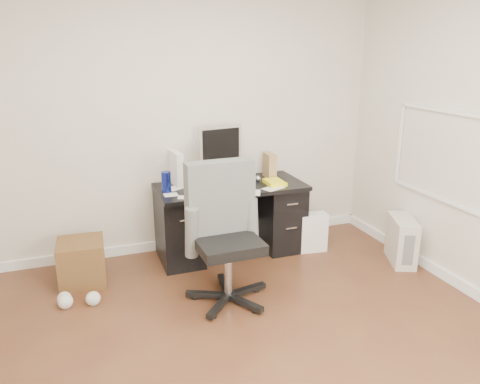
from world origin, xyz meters
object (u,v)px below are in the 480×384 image
object	(u,v)px
wicker_basket	(82,262)
pc_tower	(402,240)
office_chair	(228,236)
keyboard	(230,187)
lcd_monitor	(220,154)
desk	(231,217)

from	to	relation	value
wicker_basket	pc_tower	bearing A→B (deg)	-11.95
office_chair	keyboard	bearing A→B (deg)	68.85
keyboard	office_chair	distance (m)	0.89
lcd_monitor	office_chair	distance (m)	1.21
office_chair	pc_tower	size ratio (longest dim) A/B	2.56
desk	wicker_basket	xyz separation A→B (m)	(-1.50, -0.15, -0.20)
desk	keyboard	distance (m)	0.38
lcd_monitor	pc_tower	world-z (taller)	lcd_monitor
desk	wicker_basket	world-z (taller)	desk
lcd_monitor	office_chair	size ratio (longest dim) A/B	0.50
keyboard	pc_tower	xyz separation A→B (m)	(1.59, -0.70, -0.53)
desk	wicker_basket	size ratio (longest dim) A/B	3.67
desk	keyboard	bearing A→B (deg)	-111.86
office_chair	pc_tower	distance (m)	1.93
lcd_monitor	wicker_basket	bearing A→B (deg)	-177.06
lcd_monitor	office_chair	xyz separation A→B (m)	(-0.28, -1.09, -0.45)
office_chair	lcd_monitor	bearing A→B (deg)	74.26
wicker_basket	keyboard	bearing A→B (deg)	2.07
desk	wicker_basket	bearing A→B (deg)	-174.24
lcd_monitor	keyboard	world-z (taller)	lcd_monitor
desk	pc_tower	xyz separation A→B (m)	(1.55, -0.80, -0.17)
keyboard	wicker_basket	size ratio (longest dim) A/B	1.14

